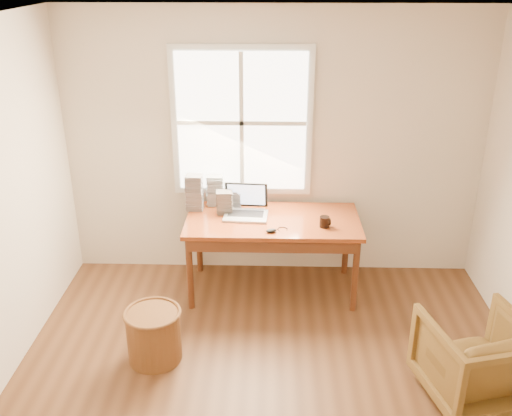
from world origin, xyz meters
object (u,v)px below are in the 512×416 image
at_px(cd_stack_a, 215,190).
at_px(coffee_mug, 324,222).
at_px(desk, 273,221).
at_px(armchair, 476,359).
at_px(laptop, 246,203).
at_px(wicker_stool, 154,336).

bearing_deg(cd_stack_a, coffee_mug, -24.90).
xyz_separation_m(desk, armchair, (1.46, -1.44, -0.40)).
bearing_deg(armchair, laptop, -54.66).
bearing_deg(coffee_mug, cd_stack_a, 171.10).
xyz_separation_m(desk, laptop, (-0.25, 0.03, 0.17)).
relative_size(armchair, cd_stack_a, 2.41).
height_order(armchair, coffee_mug, coffee_mug).
bearing_deg(cd_stack_a, wicker_stool, -105.08).
height_order(armchair, cd_stack_a, cd_stack_a).
bearing_deg(laptop, coffee_mug, -11.42).
height_order(wicker_stool, cd_stack_a, cd_stack_a).
height_order(laptop, cd_stack_a, cd_stack_a).
relative_size(armchair, coffee_mug, 7.30).
relative_size(desk, coffee_mug, 16.26).
bearing_deg(desk, laptop, 172.48).
distance_m(laptop, cd_stack_a, 0.42).
height_order(desk, cd_stack_a, cd_stack_a).
height_order(armchair, wicker_stool, armchair).
bearing_deg(wicker_stool, coffee_mug, 33.31).
height_order(desk, laptop, laptop).
bearing_deg(laptop, armchair, -37.08).
distance_m(desk, laptop, 0.30).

